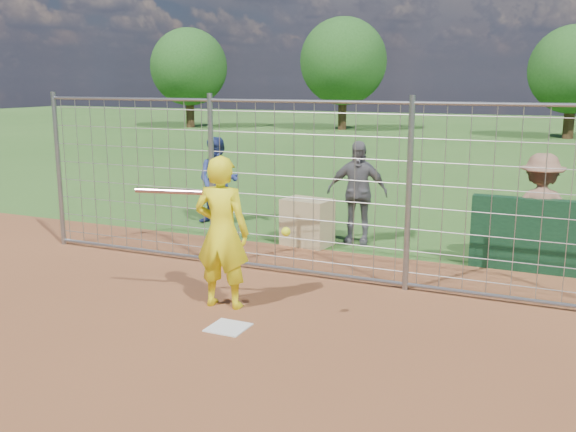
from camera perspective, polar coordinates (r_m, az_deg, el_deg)
The scene contains 10 objects.
ground at distance 7.64m, azimuth -4.59°, elevation -9.42°, with size 100.00×100.00×0.00m, color #2D591E.
home_plate at distance 7.47m, azimuth -5.34°, elevation -9.85°, with size 0.43×0.43×0.02m, color silver.
dugout_wall at distance 10.06m, azimuth 23.29°, elevation -1.84°, with size 2.60×0.20×1.10m, color #11381E.
batter at distance 7.90m, azimuth -5.89°, elevation -1.48°, with size 0.69×0.46×1.90m, color #FCF215.
bystander_a at distance 12.63m, azimuth -6.21°, elevation 3.12°, with size 0.83×0.65×1.71m, color navy.
bystander_b at distance 11.12m, azimuth 6.16°, elevation 2.11°, with size 1.05×0.44×1.78m, color #56565B.
bystander_c at distance 10.21m, azimuth 21.46°, elevation 0.34°, with size 1.13×0.65×1.74m, color brown.
equipment_bin at distance 11.00m, azimuth 1.72°, elevation -0.54°, with size 0.80×0.55×0.80m, color tan.
equipment_in_play at distance 7.65m, azimuth -8.22°, elevation 1.37°, with size 2.03×0.24×0.43m.
backstop_fence at distance 9.04m, azimuth 1.40°, elevation 2.27°, with size 9.08×0.08×2.60m.
Camera 1 is at (3.46, -6.21, 2.78)m, focal length 40.00 mm.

